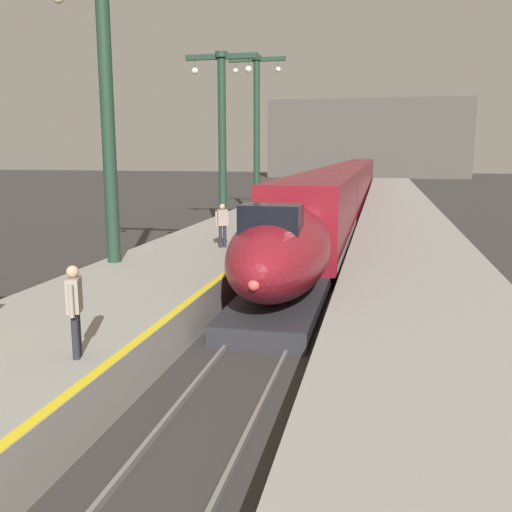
{
  "coord_description": "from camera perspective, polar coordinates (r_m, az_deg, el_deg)",
  "views": [
    {
      "loc": [
        2.78,
        -1.75,
        4.7
      ],
      "look_at": [
        -0.6,
        13.36,
        1.8
      ],
      "focal_mm": 39.2,
      "sensor_mm": 36.0,
      "label": 1
    }
  ],
  "objects": [
    {
      "name": "platform_left",
      "position": [
        27.68,
        -1.84,
        1.92
      ],
      "size": [
        4.8,
        110.0,
        1.05
      ],
      "primitive_type": "cube",
      "color": "gray",
      "rests_on": "ground"
    },
    {
      "name": "platform_right",
      "position": [
        26.86,
        15.15,
        1.29
      ],
      "size": [
        4.8,
        110.0,
        1.05
      ],
      "primitive_type": "cube",
      "color": "gray",
      "rests_on": "ground"
    },
    {
      "name": "platform_left_safety_stripe",
      "position": [
        27.13,
        2.83,
        2.87
      ],
      "size": [
        0.2,
        107.8,
        0.01
      ],
      "primitive_type": "cube",
      "color": "yellow",
      "rests_on": "platform_left"
    },
    {
      "name": "rail_main_left",
      "position": [
        29.83,
        5.65,
        1.6
      ],
      "size": [
        0.08,
        110.0,
        0.12
      ],
      "primitive_type": "cube",
      "color": "slate",
      "rests_on": "ground"
    },
    {
      "name": "rail_main_right",
      "position": [
        29.69,
        8.52,
        1.49
      ],
      "size": [
        0.08,
        110.0,
        0.12
      ],
      "primitive_type": "cube",
      "color": "slate",
      "rests_on": "ground"
    },
    {
      "name": "highspeed_train_main",
      "position": [
        49.48,
        9.43,
        7.29
      ],
      "size": [
        2.92,
        76.01,
        3.6
      ],
      "color": "maroon",
      "rests_on": "ground"
    },
    {
      "name": "station_column_mid",
      "position": [
        19.15,
        -15.04,
        16.16
      ],
      "size": [
        4.0,
        0.68,
        9.36
      ],
      "color": "#1E3828",
      "rests_on": "platform_left"
    },
    {
      "name": "station_column_far",
      "position": [
        31.56,
        -3.49,
        13.74
      ],
      "size": [
        4.0,
        0.68,
        8.93
      ],
      "color": "#1E3828",
      "rests_on": "platform_left"
    },
    {
      "name": "station_column_distant",
      "position": [
        40.09,
        0.07,
        13.98
      ],
      "size": [
        4.0,
        0.68,
        10.11
      ],
      "color": "#1E3828",
      "rests_on": "platform_left"
    },
    {
      "name": "passenger_mid_platform",
      "position": [
        10.42,
        -18.03,
        -4.71
      ],
      "size": [
        0.33,
        0.55,
        1.69
      ],
      "color": "#23232D",
      "rests_on": "platform_left"
    },
    {
      "name": "passenger_far_waiting",
      "position": [
        21.53,
        -3.44,
        3.49
      ],
      "size": [
        0.51,
        0.38,
        1.69
      ],
      "color": "#23232D",
      "rests_on": "platform_left"
    },
    {
      "name": "terminus_back_wall",
      "position": [
        103.81,
        11.29,
        11.66
      ],
      "size": [
        36.0,
        2.0,
        14.0
      ],
      "primitive_type": "cube",
      "color": "#4C4742",
      "rests_on": "ground"
    }
  ]
}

